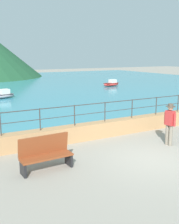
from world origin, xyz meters
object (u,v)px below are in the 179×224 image
object	(u,v)px
boat_1	(2,95)
boat_2	(111,84)
person_walking	(170,122)
bench_main	(45,153)

from	to	relation	value
boat_1	boat_2	bearing A→B (deg)	14.15
person_walking	boat_1	distance (m)	16.10
person_walking	bench_main	bearing A→B (deg)	178.39
person_walking	boat_2	distance (m)	21.38
boat_1	boat_2	world-z (taller)	same
person_walking	boat_2	world-z (taller)	person_walking
boat_1	boat_2	distance (m)	13.72
boat_1	boat_2	xyz separation A→B (m)	(13.30, 3.35, 0.00)
boat_2	person_walking	bearing A→B (deg)	-117.01
bench_main	person_walking	bearing A→B (deg)	-1.61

